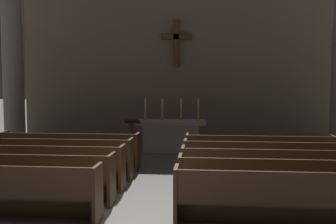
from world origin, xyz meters
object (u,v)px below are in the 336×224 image
pew_left_row_2 (18,178)px  column_left_second (13,65)px  pew_right_row_2 (280,184)px  pew_right_row_5 (259,154)px  pew_left_row_4 (56,158)px  pew_left_row_5 (70,151)px  pew_right_row_3 (272,171)px  pew_right_row_4 (265,162)px  candlestick_inner_right (181,113)px  candlestick_inner_left (162,113)px  candlestick_outer_left (145,113)px  altar (172,135)px  pew_right_row_1 (292,200)px  pew_left_row_3 (39,167)px  candlestick_outer_right (198,114)px  lectern (132,139)px

pew_left_row_2 → column_left_second: column_left_second is taller
pew_right_row_2 → pew_right_row_5: size_ratio=1.00×
pew_left_row_4 → pew_left_row_5: (0.00, 0.95, 0.00)m
pew_right_row_3 → pew_left_row_4: bearing=168.8°
pew_right_row_4 → candlestick_inner_right: bearing=119.0°
pew_left_row_5 → candlestick_inner_left: size_ratio=5.27×
column_left_second → candlestick_outer_left: 4.68m
column_left_second → altar: bearing=-0.4°
pew_left_row_5 → pew_right_row_4: 4.88m
column_left_second → pew_right_row_3: bearing=-31.9°
pew_right_row_1 → pew_right_row_4: same height
pew_left_row_3 → pew_right_row_3: bearing=0.0°
pew_left_row_3 → candlestick_inner_left: (2.09, 4.72, 0.75)m
pew_left_row_3 → column_left_second: (-2.86, 4.76, 2.31)m
pew_left_row_3 → pew_left_row_4: same height
pew_left_row_4 → pew_right_row_5: 4.88m
candlestick_outer_right → pew_right_row_3: bearing=-71.9°
pew_left_row_3 → candlestick_outer_left: candlestick_outer_left is taller
pew_right_row_1 → lectern: size_ratio=3.11×
pew_right_row_1 → pew_right_row_3: 1.90m
candlestick_inner_left → pew_left_row_3: bearing=-113.9°
pew_right_row_5 → column_left_second: 8.49m
pew_left_row_2 → candlestick_inner_right: bearing=64.6°
pew_left_row_3 → column_left_second: column_left_second is taller
pew_left_row_5 → altar: (2.39, 2.82, 0.06)m
candlestick_inner_left → lectern: bearing=-122.3°
column_left_second → pew_left_row_4: bearing=-53.0°
column_left_second → candlestick_outer_right: bearing=-0.3°
column_left_second → candlestick_inner_right: column_left_second is taller
pew_left_row_2 → lectern: lectern is taller
altar → column_left_second: bearing=179.6°
pew_right_row_5 → candlestick_inner_left: bearing=133.7°
pew_left_row_5 → pew_right_row_3: (4.79, -1.90, 0.00)m
candlestick_inner_left → candlestick_inner_right: 0.60m
pew_right_row_5 → candlestick_inner_left: (-2.69, 2.82, 0.75)m
pew_right_row_1 → pew_right_row_5: bearing=90.0°
candlestick_inner_right → pew_right_row_4: bearing=-61.0°
pew_right_row_2 → pew_right_row_3: 0.95m
candlestick_inner_left → lectern: (-0.76, -1.20, -0.68)m
column_left_second → candlestick_outer_left: (4.41, -0.03, -1.56)m
pew_right_row_4 → pew_right_row_5: 0.95m
pew_right_row_3 → candlestick_inner_left: size_ratio=5.27×
column_left_second → altar: (5.26, -0.03, -2.25)m
pew_right_row_1 → pew_right_row_5: same height
pew_left_row_5 → candlestick_inner_right: bearing=46.3°
pew_right_row_2 → lectern: size_ratio=3.11×
pew_left_row_2 → pew_left_row_4: (0.00, 1.90, 0.00)m
pew_right_row_2 → candlestick_outer_left: candlestick_outer_left is taller
pew_left_row_5 → pew_right_row_5: (4.79, 0.00, 0.00)m
pew_right_row_2 → candlestick_inner_left: candlestick_inner_left is taller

